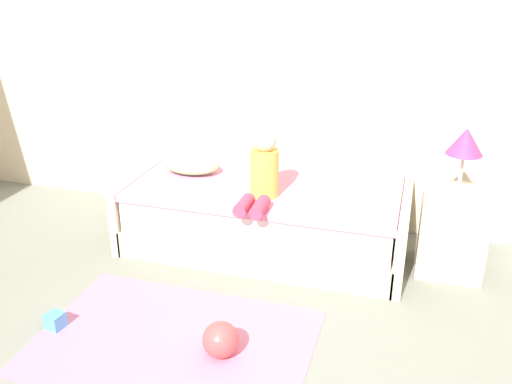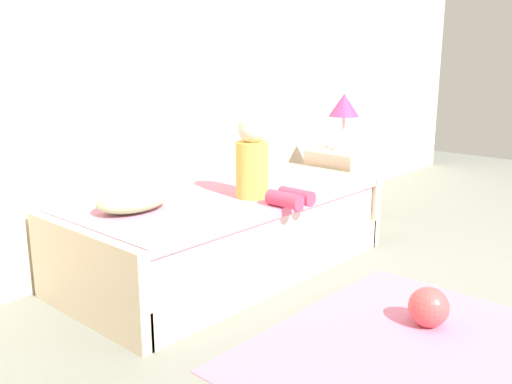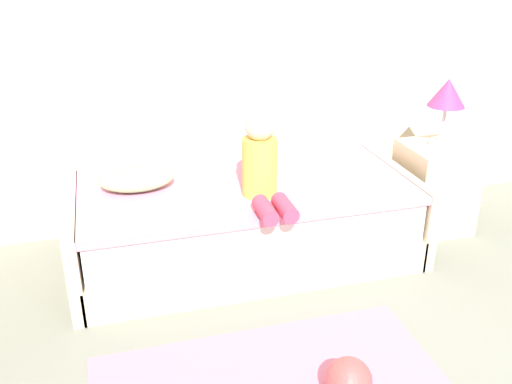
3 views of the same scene
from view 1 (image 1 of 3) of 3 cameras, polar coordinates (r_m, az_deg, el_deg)
The scene contains 9 objects.
wall_rear at distance 4.38m, azimuth 10.83°, elevation 14.28°, with size 7.20×0.10×2.90m, color beige.
bed at distance 4.26m, azimuth 0.97°, elevation -2.52°, with size 2.11×1.00×0.50m.
nightstand at distance 4.15m, azimuth 19.37°, elevation -3.80°, with size 0.44×0.44×0.60m, color beige.
table_lamp at distance 3.93m, azimuth 20.57°, elevation 4.55°, with size 0.24×0.24×0.45m.
child_figure at distance 3.87m, azimuth 0.68°, elevation 2.16°, with size 0.20×0.51×0.50m.
pillow at distance 4.43m, azimuth -6.59°, elevation 2.78°, with size 0.44×0.30×0.13m, color #99CC8C.
toy_ball at distance 3.23m, azimuth -3.63°, elevation -14.81°, with size 0.21×0.21×0.21m, color #E54C4C.
area_rug at distance 3.40m, azimuth -8.41°, elevation -14.85°, with size 1.60×1.10×0.01m, color pink.
toy_block at distance 3.66m, azimuth -19.82°, elevation -12.27°, with size 0.10×0.10×0.10m, color #4C99E5.
Camera 1 is at (0.46, -1.71, 2.07)m, focal length 39.20 mm.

